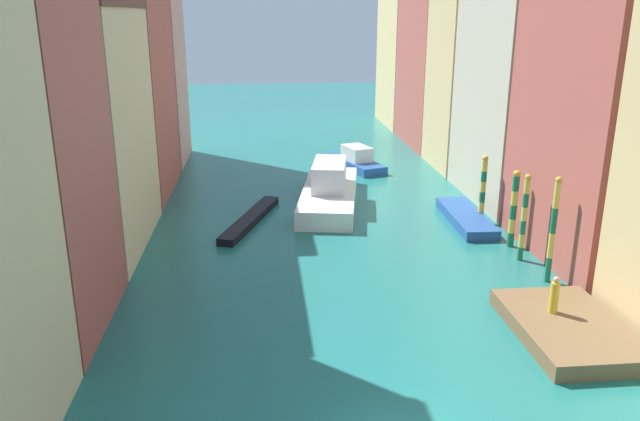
{
  "coord_description": "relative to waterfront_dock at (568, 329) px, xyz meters",
  "views": [
    {
      "loc": [
        -3.87,
        -14.93,
        12.2
      ],
      "look_at": [
        -0.64,
        18.66,
        1.5
      ],
      "focal_mm": 34.81,
      "sensor_mm": 36.0,
      "label": 1
    }
  ],
  "objects": [
    {
      "name": "motorboat_0",
      "position": [
        -4.04,
        28.84,
        0.33
      ],
      "size": [
        4.15,
        6.95,
        1.82
      ],
      "color": "#234C93",
      "rests_on": "ground"
    },
    {
      "name": "building_left_4",
      "position": [
        -22.11,
        32.96,
        9.1
      ],
      "size": [
        7.64,
        8.08,
        18.83
      ],
      "color": "tan",
      "rests_on": "ground"
    },
    {
      "name": "mooring_pole_0",
      "position": [
        1.53,
        5.17,
        2.3
      ],
      "size": [
        0.3,
        0.3,
        5.17
      ],
      "color": "#197247",
      "rests_on": "ground"
    },
    {
      "name": "building_left_3",
      "position": [
        -22.11,
        23.27,
        7.05
      ],
      "size": [
        7.64,
        10.62,
        14.75
      ],
      "color": "#B25147",
      "rests_on": "ground"
    },
    {
      "name": "mooring_pole_2",
      "position": [
        1.6,
        9.91,
        1.88
      ],
      "size": [
        0.39,
        0.39,
        4.3
      ],
      "color": "#197247",
      "rests_on": "ground"
    },
    {
      "name": "building_left_2",
      "position": [
        -22.11,
        12.37,
        6.19
      ],
      "size": [
        7.64,
        11.03,
        13.03
      ],
      "color": "beige",
      "rests_on": "ground"
    },
    {
      "name": "gondola_black",
      "position": [
        -12.68,
        15.37,
        -0.11
      ],
      "size": [
        3.68,
        8.52,
        0.45
      ],
      "color": "black",
      "rests_on": "ground"
    },
    {
      "name": "building_right_3",
      "position": [
        6.08,
        28.5,
        8.76
      ],
      "size": [
        7.64,
        7.81,
        18.16
      ],
      "color": "#DBB77A",
      "rests_on": "ground"
    },
    {
      "name": "building_right_2",
      "position": [
        6.08,
        19.05,
        10.17
      ],
      "size": [
        7.64,
        10.61,
        20.97
      ],
      "color": "#BCB299",
      "rests_on": "ground"
    },
    {
      "name": "person_on_dock",
      "position": [
        -0.31,
        0.81,
        1.05
      ],
      "size": [
        0.36,
        0.36,
        1.55
      ],
      "color": "gold",
      "rests_on": "waterfront_dock"
    },
    {
      "name": "ground_plane",
      "position": [
        -8.02,
        18.53,
        -0.33
      ],
      "size": [
        154.0,
        154.0,
        0.0
      ],
      "primitive_type": "plane",
      "color": "#1E6B66"
    },
    {
      "name": "building_right_4",
      "position": [
        6.08,
        38.32,
        7.62
      ],
      "size": [
        7.64,
        11.94,
        15.88
      ],
      "color": "#B25147",
      "rests_on": "ground"
    },
    {
      "name": "building_right_1",
      "position": [
        6.08,
        8.31,
        7.45
      ],
      "size": [
        7.64,
        10.6,
        15.54
      ],
      "color": "#B25147",
      "rests_on": "ground"
    },
    {
      "name": "vaporetto_white",
      "position": [
        -7.44,
        18.74,
        0.65
      ],
      "size": [
        5.3,
        11.79,
        2.92
      ],
      "color": "white",
      "rests_on": "ground"
    },
    {
      "name": "mooring_pole_1",
      "position": [
        1.33,
        7.93,
        2.01
      ],
      "size": [
        0.32,
        0.32,
        4.6
      ],
      "color": "#197247",
      "rests_on": "ground"
    },
    {
      "name": "building_right_5",
      "position": [
        6.08,
        49.85,
        8.32
      ],
      "size": [
        7.64,
        11.12,
        17.29
      ],
      "color": "#DBB77A",
      "rests_on": "ground"
    },
    {
      "name": "mooring_pole_3",
      "position": [
        1.4,
        14.13,
        1.82
      ],
      "size": [
        0.38,
        0.38,
        4.19
      ],
      "color": "#197247",
      "rests_on": "ground"
    },
    {
      "name": "waterfront_dock",
      "position": [
        0.0,
        0.0,
        0.0
      ],
      "size": [
        4.07,
        6.34,
        0.67
      ],
      "color": "brown",
      "rests_on": "ground"
    },
    {
      "name": "motorboat_1",
      "position": [
        0.46,
        14.13,
        -0.03
      ],
      "size": [
        2.13,
        6.99,
        0.61
      ],
      "color": "#234C93",
      "rests_on": "ground"
    }
  ]
}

